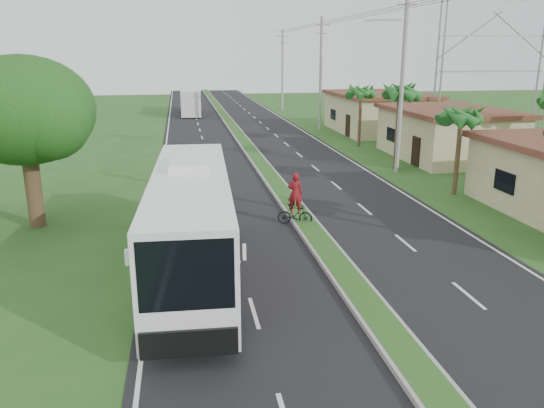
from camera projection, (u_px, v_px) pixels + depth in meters
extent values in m
plane|color=#28511D|center=(365.00, 304.00, 16.54)|extent=(180.00, 180.00, 0.00)
cube|color=black|center=(265.00, 170.00, 35.49)|extent=(14.00, 160.00, 0.02)
cube|color=gray|center=(265.00, 169.00, 35.47)|extent=(1.20, 160.00, 0.17)
cube|color=#28511D|center=(265.00, 167.00, 35.44)|extent=(0.95, 160.00, 0.02)
cube|color=silver|center=(163.00, 174.00, 34.40)|extent=(0.12, 160.00, 0.01)
cube|color=silver|center=(360.00, 167.00, 36.59)|extent=(0.12, 160.00, 0.01)
cube|color=tan|center=(447.00, 136.00, 39.22)|extent=(7.00, 10.00, 3.35)
cube|color=#4F321C|center=(449.00, 111.00, 38.72)|extent=(7.60, 10.60, 0.32)
cube|color=tan|center=(379.00, 114.00, 52.47)|extent=(8.00, 11.00, 3.50)
cube|color=#4F321C|center=(380.00, 94.00, 51.94)|extent=(8.60, 11.60, 0.32)
cylinder|color=#473321|center=(458.00, 153.00, 28.82)|extent=(0.26, 0.26, 4.60)
cylinder|color=#473321|center=(397.00, 129.00, 35.25)|extent=(0.26, 0.26, 5.40)
cylinder|color=#473321|center=(360.00, 118.00, 43.94)|extent=(0.26, 0.26, 4.80)
cylinder|color=#473321|center=(33.00, 183.00, 23.50)|extent=(0.70, 0.70, 4.00)
ellipsoid|color=#134914|center=(24.00, 110.00, 22.63)|extent=(6.00, 6.00, 4.68)
sphere|color=#134914|center=(49.00, 120.00, 21.96)|extent=(3.40, 3.40, 3.40)
cylinder|color=gray|center=(402.00, 79.00, 33.34)|extent=(0.28, 0.28, 12.00)
cube|color=gray|center=(407.00, 4.00, 32.14)|extent=(1.20, 0.10, 0.10)
cube|color=gray|center=(388.00, 20.00, 32.19)|extent=(2.40, 0.10, 0.10)
cylinder|color=gray|center=(321.00, 75.00, 52.43)|extent=(0.28, 0.28, 11.00)
cube|color=gray|center=(322.00, 25.00, 51.14)|extent=(1.60, 0.12, 0.12)
cube|color=gray|center=(322.00, 33.00, 51.36)|extent=(1.20, 0.10, 0.10)
cylinder|color=gray|center=(282.00, 71.00, 71.45)|extent=(0.28, 0.28, 10.50)
cube|color=gray|center=(283.00, 36.00, 70.23)|extent=(1.60, 0.12, 0.12)
cube|color=gray|center=(283.00, 43.00, 70.45)|extent=(1.20, 0.10, 0.10)
cylinder|color=gray|center=(442.00, 72.00, 45.63)|extent=(0.18, 0.18, 12.00)
cylinder|color=gray|center=(436.00, 71.00, 46.58)|extent=(0.18, 0.18, 12.00)
cylinder|color=gray|center=(539.00, 71.00, 48.22)|extent=(0.18, 0.18, 12.00)
cube|color=gray|center=(492.00, 71.00, 46.93)|extent=(10.00, 0.14, 0.14)
cube|color=gray|center=(495.00, 36.00, 46.10)|extent=(10.00, 0.14, 0.14)
cube|color=white|center=(191.00, 219.00, 18.27)|extent=(3.05, 12.22, 3.18)
cube|color=black|center=(191.00, 195.00, 18.65)|extent=(2.99, 9.80, 1.27)
cube|color=black|center=(186.00, 275.00, 12.40)|extent=(2.28, 0.24, 1.78)
cube|color=red|center=(192.00, 249.00, 17.29)|extent=(2.80, 5.36, 0.56)
cube|color=#EEB014|center=(193.00, 240.00, 18.80)|extent=(2.70, 3.14, 0.25)
cube|color=white|center=(190.00, 163.00, 18.95)|extent=(1.52, 2.48, 0.28)
cylinder|color=black|center=(150.00, 313.00, 14.88)|extent=(0.37, 1.06, 1.05)
cylinder|color=black|center=(232.00, 308.00, 15.16)|extent=(0.37, 1.06, 1.05)
cylinder|color=black|center=(166.00, 232.00, 21.63)|extent=(0.37, 1.06, 1.05)
cylinder|color=black|center=(222.00, 230.00, 21.91)|extent=(0.37, 1.06, 1.05)
cube|color=silver|center=(192.00, 101.00, 67.88)|extent=(2.77, 10.92, 3.02)
cube|color=black|center=(191.00, 94.00, 68.08)|extent=(2.71, 8.10, 1.03)
cube|color=#CC6114|center=(192.00, 106.00, 67.14)|extent=(2.60, 5.27, 0.33)
cylinder|color=black|center=(183.00, 114.00, 63.81)|extent=(0.32, 0.92, 0.90)
cylinder|color=black|center=(200.00, 114.00, 64.07)|extent=(0.32, 0.92, 0.90)
cylinder|color=black|center=(185.00, 107.00, 71.90)|extent=(0.32, 0.92, 0.90)
cylinder|color=black|center=(200.00, 107.00, 72.16)|extent=(0.32, 0.92, 0.90)
imported|color=black|center=(295.00, 215.00, 24.09)|extent=(1.66, 0.92, 0.96)
imported|color=maroon|center=(295.00, 193.00, 23.82)|extent=(0.79, 0.64, 1.87)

